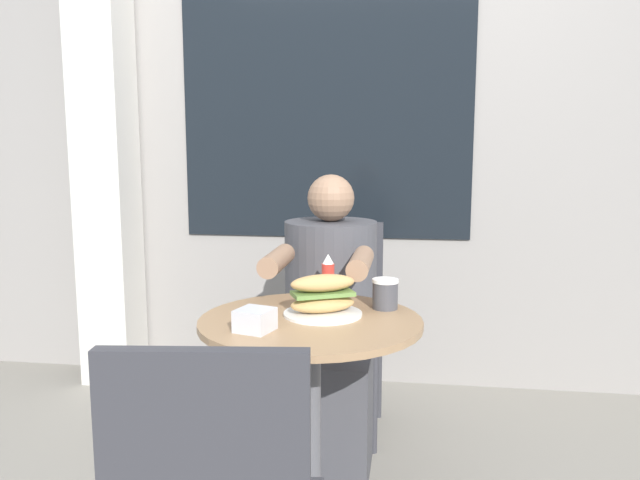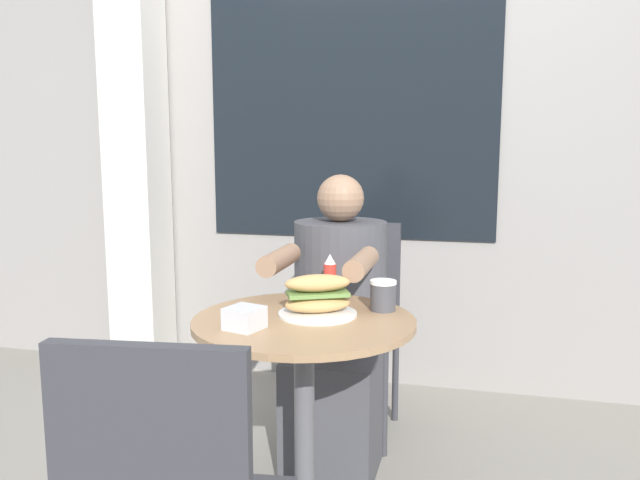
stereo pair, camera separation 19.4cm
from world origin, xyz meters
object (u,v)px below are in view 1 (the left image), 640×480
at_px(sandwich_on_plate, 323,298).
at_px(condiment_bottle, 328,277).
at_px(seated_diner, 329,342).
at_px(drink_cup, 385,294).
at_px(cafe_table, 311,383).
at_px(diner_chair, 340,305).

bearing_deg(sandwich_on_plate, condiment_bottle, 93.34).
bearing_deg(seated_diner, drink_cup, 121.42).
distance_m(cafe_table, drink_cup, 0.35).
distance_m(sandwich_on_plate, drink_cup, 0.20).
height_order(seated_diner, drink_cup, seated_diner).
bearing_deg(condiment_bottle, diner_chair, 92.65).
bearing_deg(cafe_table, drink_cup, 34.85).
xyz_separation_m(cafe_table, diner_chair, (-0.01, 0.85, 0.01)).
height_order(seated_diner, sandwich_on_plate, seated_diner).
height_order(diner_chair, sandwich_on_plate, diner_chair).
distance_m(seated_diner, condiment_bottle, 0.39).
distance_m(sandwich_on_plate, condiment_bottle, 0.21).
bearing_deg(drink_cup, seated_diner, 121.20).
relative_size(diner_chair, drink_cup, 9.48).
bearing_deg(sandwich_on_plate, cafe_table, -123.62).
distance_m(cafe_table, condiment_bottle, 0.37).
relative_size(cafe_table, seated_diner, 0.64).
xyz_separation_m(cafe_table, sandwich_on_plate, (0.03, 0.04, 0.24)).
distance_m(seated_diner, drink_cup, 0.50).
height_order(seated_diner, condiment_bottle, seated_diner).
xyz_separation_m(diner_chair, sandwich_on_plate, (0.04, -0.81, 0.23)).
relative_size(cafe_table, sandwich_on_plate, 3.04).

